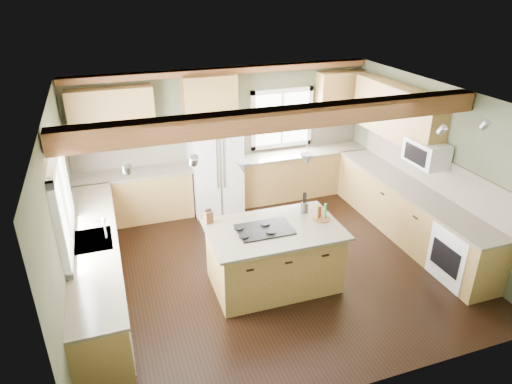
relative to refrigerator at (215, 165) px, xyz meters
name	(u,v)px	position (x,y,z in m)	size (l,w,h in m)	color
floor	(270,264)	(0.30, -2.12, -0.90)	(5.60, 5.60, 0.00)	black
ceiling	(273,99)	(0.30, -2.12, 1.70)	(5.60, 5.60, 0.00)	silver
wall_back	(225,136)	(0.30, 0.38, 0.40)	(5.60, 5.60, 0.00)	#414732
wall_left	(63,220)	(-2.50, -2.12, 0.40)	(5.00, 5.00, 0.00)	#414732
wall_right	(433,165)	(3.10, -2.12, 0.40)	(5.00, 5.00, 0.00)	#414732
ceiling_beam	(286,118)	(0.30, -2.57, 1.57)	(5.55, 0.26, 0.26)	brown
soffit_trim	(224,71)	(0.30, 0.28, 1.64)	(5.55, 0.20, 0.10)	brown
backsplash_back	(225,141)	(0.30, 0.36, 0.31)	(5.58, 0.03, 0.58)	brown
backsplash_right	(429,169)	(3.08, -2.07, 0.31)	(0.03, 3.70, 0.58)	brown
base_cab_back_left	(135,197)	(-1.49, 0.08, -0.46)	(2.02, 0.60, 0.88)	brown
counter_back_left	(132,174)	(-1.49, 0.08, 0.00)	(2.06, 0.64, 0.04)	#4A4336
base_cab_back_right	(301,173)	(1.79, 0.08, -0.46)	(2.62, 0.60, 0.88)	brown
counter_back_right	(302,152)	(1.79, 0.08, 0.00)	(2.66, 0.64, 0.04)	#4A4336
base_cab_left	(98,270)	(-2.20, -2.07, -0.46)	(0.60, 3.70, 0.88)	brown
counter_left	(93,241)	(-2.20, -2.07, 0.00)	(0.64, 3.74, 0.04)	#4A4336
base_cab_right	(408,213)	(2.80, -2.07, -0.46)	(0.60, 3.70, 0.88)	brown
counter_right	(412,189)	(2.80, -2.07, 0.00)	(0.64, 3.74, 0.04)	#4A4336
upper_cab_back_left	(112,115)	(-1.69, 0.21, 1.05)	(1.40, 0.35, 0.90)	brown
upper_cab_over_fridge	(209,95)	(0.00, 0.21, 1.25)	(0.96, 0.35, 0.70)	brown
upper_cab_right	(396,112)	(2.92, -1.22, 1.05)	(0.35, 2.20, 0.90)	brown
upper_cab_back_corner	(339,95)	(2.60, 0.21, 1.05)	(0.90, 0.35, 0.90)	brown
window_left	(61,200)	(-2.48, -2.07, 0.65)	(0.04, 1.60, 1.05)	white
window_back	(281,118)	(1.45, 0.36, 0.65)	(1.10, 0.04, 1.00)	white
sink	(92,241)	(-2.20, -2.07, 0.01)	(0.50, 0.65, 0.03)	#262628
faucet	(105,229)	(-2.02, -2.07, 0.15)	(0.02, 0.02, 0.28)	#B2B2B7
dishwasher	(102,335)	(-2.19, -3.37, -0.47)	(0.60, 0.60, 0.84)	white
oven	(462,254)	(2.79, -3.37, -0.47)	(0.60, 0.72, 0.84)	white
microwave	(426,153)	(2.88, -2.17, 0.65)	(0.40, 0.70, 0.38)	white
pendant_left	(244,168)	(-0.25, -2.57, 0.98)	(0.18, 0.18, 0.16)	#B2B2B7
pendant_right	(307,160)	(0.61, -2.58, 0.98)	(0.18, 0.18, 0.16)	#B2B2B7
refrigerator	(215,165)	(0.00, 0.00, 0.00)	(0.90, 0.74, 1.80)	white
island	(274,257)	(0.18, -2.57, -0.46)	(1.73, 1.06, 0.88)	brown
island_top	(275,230)	(0.18, -2.57, 0.00)	(1.84, 1.17, 0.04)	#4A4336
cooktop	(265,229)	(0.04, -2.57, 0.03)	(0.75, 0.50, 0.02)	black
knife_block	(209,217)	(-0.64, -2.13, 0.11)	(0.11, 0.08, 0.18)	brown
utensil_crock	(304,208)	(0.76, -2.27, 0.09)	(0.11, 0.11, 0.15)	#362E2B
bottle_tray	(322,212)	(0.91, -2.54, 0.14)	(0.25, 0.25, 0.23)	brown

